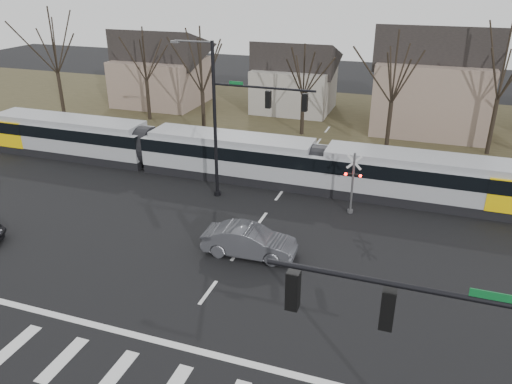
% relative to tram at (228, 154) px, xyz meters
% --- Properties ---
extents(ground, '(140.00, 140.00, 0.00)m').
position_rel_tram_xyz_m(ground, '(4.56, -16.00, -1.73)').
color(ground, black).
extents(grass_verge, '(140.00, 28.00, 0.01)m').
position_rel_tram_xyz_m(grass_verge, '(4.56, 16.00, -1.73)').
color(grass_verge, '#38331E').
rests_on(grass_verge, ground).
extents(crosswalk, '(27.00, 2.60, 0.01)m').
position_rel_tram_xyz_m(crosswalk, '(4.56, -20.00, -1.73)').
color(crosswalk, silver).
rests_on(crosswalk, ground).
extents(stop_line, '(28.00, 0.35, 0.01)m').
position_rel_tram_xyz_m(stop_line, '(4.56, -17.80, -1.73)').
color(stop_line, silver).
rests_on(stop_line, ground).
extents(lane_dashes, '(0.18, 30.00, 0.01)m').
position_rel_tram_xyz_m(lane_dashes, '(4.56, -0.00, -1.73)').
color(lane_dashes, silver).
rests_on(lane_dashes, ground).
extents(rail_pair, '(90.00, 1.52, 0.06)m').
position_rel_tram_xyz_m(rail_pair, '(4.56, -0.20, -1.70)').
color(rail_pair, '#59595E').
rests_on(rail_pair, ground).
extents(tram, '(41.97, 3.12, 3.18)m').
position_rel_tram_xyz_m(tram, '(0.00, 0.00, 0.00)').
color(tram, gray).
rests_on(tram, ground).
extents(sedan, '(2.23, 5.19, 1.65)m').
position_rel_tram_xyz_m(sedan, '(5.25, -10.09, -0.91)').
color(sedan, '#424348').
rests_on(sedan, ground).
extents(signal_pole_near_right, '(6.72, 0.44, 8.00)m').
position_rel_tram_xyz_m(signal_pole_near_right, '(14.67, -22.00, 3.43)').
color(signal_pole_near_right, black).
rests_on(signal_pole_near_right, ground).
extents(signal_pole_far, '(9.28, 0.44, 10.20)m').
position_rel_tram_xyz_m(signal_pole_far, '(2.15, -3.50, 3.97)').
color(signal_pole_far, black).
rests_on(signal_pole_far, ground).
extents(rail_crossing_signal, '(1.08, 0.36, 4.00)m').
position_rel_tram_xyz_m(rail_crossing_signal, '(9.56, -3.21, 0.15)').
color(rail_crossing_signal, '#59595B').
rests_on(rail_crossing_signal, ground).
extents(tree_row, '(59.20, 7.20, 10.00)m').
position_rel_tram_xyz_m(tree_row, '(6.56, 10.00, 3.27)').
color(tree_row, black).
rests_on(tree_row, ground).
extents(house_a, '(9.72, 8.64, 8.60)m').
position_rel_tram_xyz_m(house_a, '(-15.44, 18.00, 2.73)').
color(house_a, '#7F695C').
rests_on(house_a, ground).
extents(house_b, '(8.64, 7.56, 7.65)m').
position_rel_tram_xyz_m(house_b, '(-0.44, 20.00, 2.24)').
color(house_b, gray).
rests_on(house_b, ground).
extents(house_c, '(10.80, 8.64, 10.10)m').
position_rel_tram_xyz_m(house_c, '(13.56, 17.00, 3.50)').
color(house_c, '#7F695C').
rests_on(house_c, ground).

